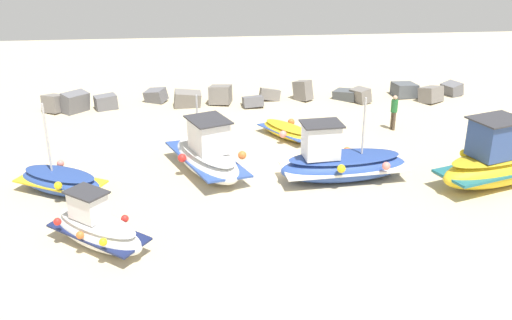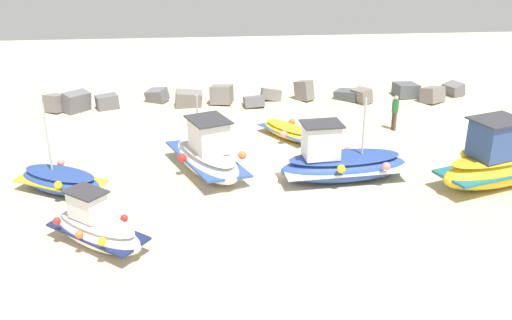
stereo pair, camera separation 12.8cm
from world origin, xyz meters
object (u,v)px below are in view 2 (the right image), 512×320
Objects in this scene: fishing_boat_0 at (341,162)px; fishing_boat_3 at (96,228)px; fishing_boat_1 at (61,181)px; fishing_boat_5 at (288,131)px; fishing_boat_4 at (499,163)px; fishing_boat_2 at (207,154)px; person_walking at (395,110)px.

fishing_boat_3 is at bearing 20.43° from fishing_boat_0.
fishing_boat_1 reaches higher than fishing_boat_5.
fishing_boat_0 is 1.40× the size of fishing_boat_1.
fishing_boat_4 is (5.87, -1.01, 0.19)m from fishing_boat_0.
fishing_boat_4 reaches higher than fishing_boat_5.
fishing_boat_1 is 16.53m from fishing_boat_4.
fishing_boat_3 is 1.09× the size of fishing_boat_5.
fishing_boat_1 reaches higher than fishing_boat_2.
fishing_boat_1 is 0.67× the size of fishing_boat_4.
fishing_boat_0 is 5.96m from fishing_boat_4.
fishing_boat_0 is 10.63m from fishing_boat_1.
fishing_boat_1 is 1.13× the size of fishing_boat_5.
fishing_boat_2 is 1.43× the size of fishing_boat_3.
fishing_boat_2 is 11.24m from fishing_boat_4.
fishing_boat_1 is 4.48m from fishing_boat_3.
fishing_boat_2 is 0.93× the size of fishing_boat_4.
fishing_boat_1 is at bearing -24.58° from fishing_boat_3.
fishing_boat_0 is at bearing 54.30° from fishing_boat_2.
fishing_boat_4 is at bearing 26.05° from fishing_boat_1.
fishing_boat_1 is (-10.63, -0.11, -0.28)m from fishing_boat_0.
fishing_boat_4 is at bearing 165.17° from fishing_boat_0.
fishing_boat_2 is 1.56× the size of fishing_boat_5.
fishing_boat_2 is at bearing -30.42° from fishing_boat_4.
fishing_boat_1 is 1.04× the size of fishing_boat_3.
fishing_boat_2 is 9.90m from person_walking.
fishing_boat_1 is at bearing -178.84° from person_walking.
fishing_boat_3 is 11.61m from fishing_boat_5.
fishing_boat_0 is 6.63m from person_walking.
person_walking is at bearing 62.86° from fishing_boat_5.
fishing_boat_4 reaches higher than fishing_boat_2.
fishing_boat_3 is 14.89m from fishing_boat_4.
fishing_boat_0 reaches higher than fishing_boat_2.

